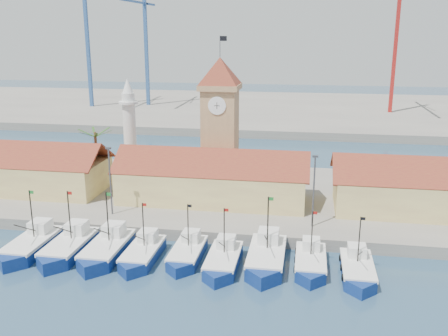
% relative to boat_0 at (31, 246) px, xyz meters
% --- Properties ---
extents(ground, '(400.00, 400.00, 0.00)m').
position_rel_boat_0_xyz_m(ground, '(18.00, -2.03, -0.80)').
color(ground, '#1F4053').
rests_on(ground, ground).
extents(quay, '(140.00, 32.00, 1.50)m').
position_rel_boat_0_xyz_m(quay, '(18.00, 21.97, -0.05)').
color(quay, gray).
rests_on(quay, ground).
extents(terminal, '(240.00, 80.00, 2.00)m').
position_rel_boat_0_xyz_m(terminal, '(18.00, 107.97, 0.20)').
color(terminal, gray).
rests_on(terminal, ground).
extents(boat_0, '(3.72, 10.20, 7.72)m').
position_rel_boat_0_xyz_m(boat_0, '(0.00, 0.00, 0.00)').
color(boat_0, navy).
rests_on(boat_0, ground).
extents(boat_1, '(3.76, 10.30, 7.79)m').
position_rel_boat_0_xyz_m(boat_1, '(4.53, 0.22, 0.01)').
color(boat_1, navy).
rests_on(boat_1, ground).
extents(boat_2, '(3.80, 10.40, 7.87)m').
position_rel_boat_0_xyz_m(boat_2, '(9.08, 0.36, 0.02)').
color(boat_2, navy).
rests_on(boat_2, ground).
extents(boat_3, '(3.33, 9.13, 6.91)m').
position_rel_boat_0_xyz_m(boat_3, '(13.36, 0.21, -0.08)').
color(boat_3, navy).
rests_on(boat_3, ground).
extents(boat_4, '(3.23, 8.85, 6.70)m').
position_rel_boat_0_xyz_m(boat_4, '(18.25, 1.18, -0.11)').
color(boat_4, navy).
rests_on(boat_4, ground).
extents(boat_5, '(3.35, 9.17, 6.94)m').
position_rel_boat_0_xyz_m(boat_5, '(22.55, -0.07, -0.08)').
color(boat_5, navy).
rests_on(boat_5, ground).
extents(boat_6, '(3.90, 10.67, 8.08)m').
position_rel_boat_0_xyz_m(boat_6, '(27.13, 1.19, 0.04)').
color(boat_6, navy).
rests_on(boat_6, ground).
extents(boat_7, '(3.24, 8.89, 6.72)m').
position_rel_boat_0_xyz_m(boat_7, '(31.89, 1.18, -0.10)').
color(boat_7, navy).
rests_on(boat_7, ground).
extents(boat_8, '(3.27, 8.96, 6.78)m').
position_rel_boat_0_xyz_m(boat_8, '(36.73, 0.16, -0.10)').
color(boat_8, navy).
rests_on(boat_8, ground).
extents(hall_left, '(31.20, 10.13, 7.61)m').
position_rel_boat_0_xyz_m(hall_left, '(-14.00, 17.97, 3.19)').
color(hall_left, '#E8D97F').
rests_on(hall_left, quay).
extents(hall_center, '(27.04, 10.13, 7.61)m').
position_rel_boat_0_xyz_m(hall_center, '(18.00, 17.97, 3.19)').
color(hall_center, '#E8D97F').
rests_on(hall_center, quay).
extents(clock_tower, '(5.80, 5.80, 22.70)m').
position_rel_boat_0_xyz_m(clock_tower, '(18.00, 23.97, 11.16)').
color(clock_tower, tan).
rests_on(clock_tower, quay).
extents(minaret, '(3.00, 3.00, 16.30)m').
position_rel_boat_0_xyz_m(minaret, '(3.00, 25.97, 8.93)').
color(minaret, silver).
rests_on(minaret, quay).
extents(palm_tree, '(5.60, 5.03, 8.39)m').
position_rel_boat_0_xyz_m(palm_tree, '(-2.00, 23.97, 5.45)').
color(palm_tree, brown).
rests_on(palm_tree, quay).
extents(lamp_posts, '(80.70, 0.25, 9.03)m').
position_rel_boat_0_xyz_m(lamp_posts, '(18.50, 9.97, 5.68)').
color(lamp_posts, '#3F3F44').
rests_on(lamp_posts, quay).
extents(crane_blue_far, '(1.00, 34.14, 49.29)m').
position_rel_boat_0_xyz_m(crane_blue_far, '(-36.87, 98.55, 28.64)').
color(crane_blue_far, '#305892').
rests_on(crane_blue_far, terminal).
extents(crane_blue_near, '(1.00, 30.41, 39.23)m').
position_rel_boat_0_xyz_m(crane_blue_near, '(-20.14, 104.82, 22.80)').
color(crane_blue_near, '#305892').
rests_on(crane_blue_near, terminal).
extents(crane_red_right, '(1.00, 33.80, 42.52)m').
position_rel_boat_0_xyz_m(crane_red_right, '(54.55, 101.42, 24.89)').
color(crane_red_right, '#A91D1A').
rests_on(crane_red_right, terminal).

